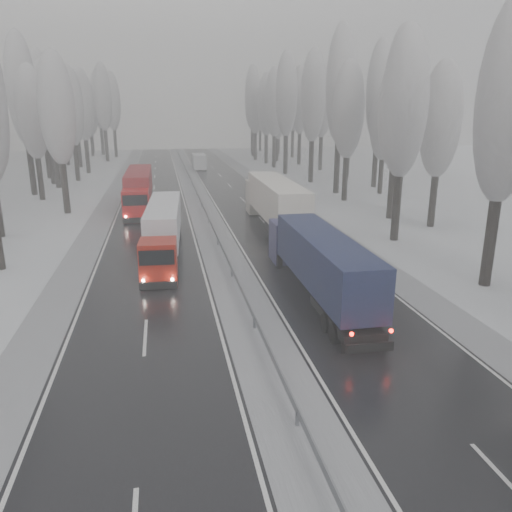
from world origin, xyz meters
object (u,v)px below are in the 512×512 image
object	(u,v)px
truck_cream_box	(274,200)
truck_blue_box	(318,259)
truck_red_white	(163,227)
box_truck_distant	(199,161)
truck_red_red	(139,187)

from	to	relation	value
truck_cream_box	truck_blue_box	bearing A→B (deg)	-93.54
truck_red_white	truck_cream_box	bearing A→B (deg)	38.09
truck_blue_box	box_truck_distant	distance (m)	65.67
box_truck_distant	truck_red_red	world-z (taller)	truck_red_red
truck_blue_box	truck_cream_box	world-z (taller)	truck_cream_box
truck_cream_box	truck_red_red	world-z (taller)	truck_cream_box
box_truck_distant	truck_red_white	size ratio (longest dim) A/B	0.51
truck_cream_box	truck_red_red	xyz separation A→B (m)	(-12.24, 11.72, -0.23)
box_truck_distant	truck_cream_box	bearing A→B (deg)	-85.89
box_truck_distant	truck_red_red	bearing A→B (deg)	-103.54
truck_cream_box	box_truck_distant	distance (m)	48.56
truck_blue_box	truck_red_red	world-z (taller)	truck_red_red
truck_blue_box	truck_red_red	size ratio (longest dim) A/B	0.95
truck_blue_box	truck_red_white	xyz separation A→B (m)	(-8.51, 10.39, -0.12)
truck_red_white	truck_red_red	world-z (taller)	truck_red_red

